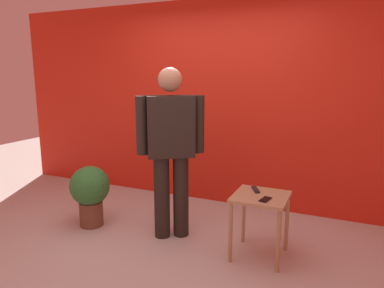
{
  "coord_description": "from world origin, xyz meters",
  "views": [
    {
      "loc": [
        1.61,
        -2.66,
        1.7
      ],
      "look_at": [
        0.17,
        0.55,
        0.99
      ],
      "focal_mm": 33.15,
      "sensor_mm": 36.0,
      "label": 1
    }
  ],
  "objects_px": {
    "side_table": "(260,206)",
    "cell_phone": "(265,199)",
    "tv_remote": "(256,190)",
    "standing_person": "(171,145)",
    "potted_plant": "(90,191)"
  },
  "relations": [
    {
      "from": "side_table",
      "to": "potted_plant",
      "type": "distance_m",
      "value": 1.9
    },
    {
      "from": "tv_remote",
      "to": "potted_plant",
      "type": "height_order",
      "value": "potted_plant"
    },
    {
      "from": "side_table",
      "to": "tv_remote",
      "type": "height_order",
      "value": "tv_remote"
    },
    {
      "from": "side_table",
      "to": "cell_phone",
      "type": "height_order",
      "value": "cell_phone"
    },
    {
      "from": "cell_phone",
      "to": "tv_remote",
      "type": "xyz_separation_m",
      "value": [
        -0.14,
        0.22,
        0.01
      ]
    },
    {
      "from": "standing_person",
      "to": "potted_plant",
      "type": "xyz_separation_m",
      "value": [
        -0.95,
        -0.14,
        -0.58
      ]
    },
    {
      "from": "standing_person",
      "to": "potted_plant",
      "type": "bearing_deg",
      "value": -171.43
    },
    {
      "from": "cell_phone",
      "to": "tv_remote",
      "type": "relative_size",
      "value": 0.85
    },
    {
      "from": "potted_plant",
      "to": "side_table",
      "type": "bearing_deg",
      "value": 2.75
    },
    {
      "from": "side_table",
      "to": "cell_phone",
      "type": "distance_m",
      "value": 0.16
    },
    {
      "from": "side_table",
      "to": "potted_plant",
      "type": "height_order",
      "value": "potted_plant"
    },
    {
      "from": "side_table",
      "to": "potted_plant",
      "type": "bearing_deg",
      "value": -177.25
    },
    {
      "from": "side_table",
      "to": "potted_plant",
      "type": "relative_size",
      "value": 0.88
    },
    {
      "from": "cell_phone",
      "to": "potted_plant",
      "type": "xyz_separation_m",
      "value": [
        -1.96,
        0.02,
        -0.2
      ]
    },
    {
      "from": "side_table",
      "to": "tv_remote",
      "type": "relative_size",
      "value": 3.54
    }
  ]
}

